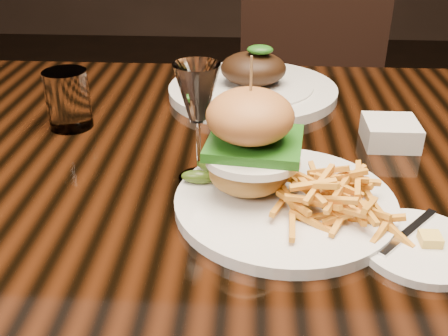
# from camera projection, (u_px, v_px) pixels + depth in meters

# --- Properties ---
(dining_table) EXTENTS (1.60, 0.90, 0.75)m
(dining_table) POSITION_uv_depth(u_px,v_px,m) (259.00, 206.00, 0.79)
(dining_table) COLOR black
(dining_table) RESTS_ON ground
(burger_plate) EXTENTS (0.27, 0.27, 0.19)m
(burger_plate) POSITION_uv_depth(u_px,v_px,m) (278.00, 173.00, 0.63)
(burger_plate) COLOR silver
(burger_plate) RESTS_ON dining_table
(side_saucer) EXTENTS (0.14, 0.14, 0.02)m
(side_saucer) POSITION_uv_depth(u_px,v_px,m) (420.00, 246.00, 0.57)
(side_saucer) COLOR silver
(side_saucer) RESTS_ON dining_table
(ramekin) EXTENTS (0.09, 0.09, 0.04)m
(ramekin) POSITION_uv_depth(u_px,v_px,m) (390.00, 133.00, 0.80)
(ramekin) COLOR silver
(ramekin) RESTS_ON dining_table
(wine_glass) EXTENTS (0.06, 0.06, 0.16)m
(wine_glass) POSITION_uv_depth(u_px,v_px,m) (197.00, 98.00, 0.65)
(wine_glass) COLOR white
(wine_glass) RESTS_ON dining_table
(water_tumbler) EXTENTS (0.07, 0.07, 0.09)m
(water_tumbler) POSITION_uv_depth(u_px,v_px,m) (68.00, 99.00, 0.84)
(water_tumbler) COLOR white
(water_tumbler) RESTS_ON dining_table
(far_dish) EXTENTS (0.32, 0.32, 0.10)m
(far_dish) POSITION_uv_depth(u_px,v_px,m) (253.00, 86.00, 0.98)
(far_dish) COLOR silver
(far_dish) RESTS_ON dining_table
(chair_far) EXTENTS (0.50, 0.50, 0.95)m
(chair_far) POSITION_uv_depth(u_px,v_px,m) (310.00, 88.00, 1.63)
(chair_far) COLOR black
(chair_far) RESTS_ON ground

